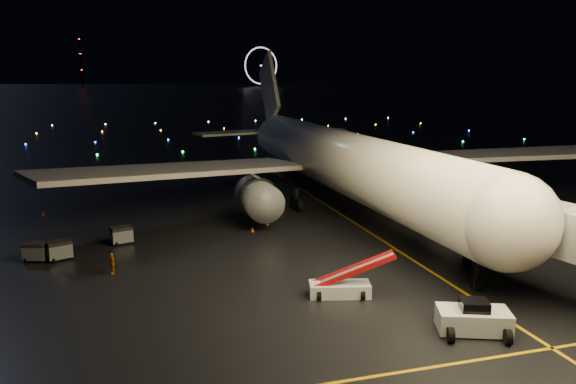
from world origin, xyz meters
name	(u,v)px	position (x,y,z in m)	size (l,w,h in m)	color
ground	(143,102)	(0.00, 300.00, 0.00)	(2000.00, 2000.00, 0.00)	black
lane_centre	(367,231)	(12.00, 15.00, 0.01)	(0.25, 80.00, 0.02)	#DB9909
airliner	(330,125)	(12.52, 27.11, 9.29)	(65.57, 62.30, 18.58)	silver
pushback_tug	(474,316)	(8.97, -6.97, 0.99)	(4.14, 2.17, 1.97)	silver
belt_loader	(340,275)	(3.43, 0.41, 1.48)	(6.10, 1.66, 2.96)	silver
crew_c	(112,263)	(-11.64, 9.34, 0.83)	(0.97, 0.40, 1.65)	orange
safety_cone_0	(267,222)	(3.23, 20.01, 0.24)	(0.42, 0.42, 0.47)	#EE490E
safety_cone_1	(283,210)	(6.20, 24.91, 0.24)	(0.42, 0.42, 0.48)	#EE490E
safety_cone_2	(253,229)	(1.21, 17.88, 0.23)	(0.40, 0.40, 0.46)	#EE490E
safety_cone_3	(43,213)	(-19.23, 30.68, 0.24)	(0.43, 0.43, 0.48)	#EE490E
ferris_wheel	(261,67)	(170.00, 720.00, 26.00)	(50.00, 4.00, 52.00)	black
radio_mast	(81,62)	(-60.00, 740.00, 32.00)	(1.80, 1.80, 64.00)	black
taxiway_lights	(169,137)	(0.00, 106.00, 0.18)	(164.00, 92.00, 0.36)	black
baggage_cart_0	(121,235)	(-10.99, 17.29, 0.78)	(1.83, 1.28, 1.55)	slate
baggage_cart_1	(36,252)	(-17.66, 14.25, 0.77)	(1.81, 1.26, 1.53)	slate
baggage_cart_2	(59,250)	(-15.89, 14.08, 0.79)	(1.86, 1.30, 1.58)	slate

